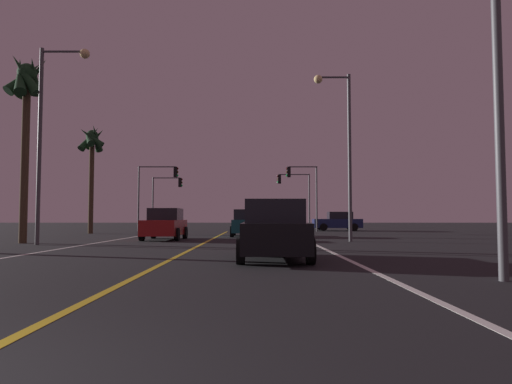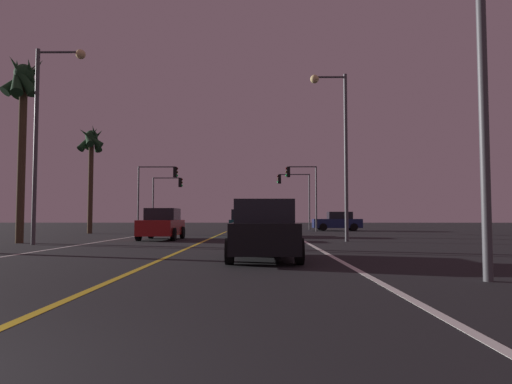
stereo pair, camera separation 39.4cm
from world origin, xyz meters
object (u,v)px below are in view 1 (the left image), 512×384
object	(u,v)px
car_crossing_side	(337,222)
traffic_light_far_left	(166,191)
street_lamp_right_near	(464,0)
car_lead_same_lane	(273,231)
car_oncoming	(164,224)
palm_tree_left_far	(91,147)
car_ahead_far	(246,223)
palm_tree_left_mid	(25,92)
street_lamp_left_mid	(49,120)
traffic_light_far_right	(293,188)
traffic_light_near_right	(301,183)
street_lamp_right_far	(341,136)
traffic_light_near_left	(156,183)

from	to	relation	value
car_crossing_side	traffic_light_far_left	xyz separation A→B (m)	(-16.08, 3.54, 3.00)
car_crossing_side	street_lamp_right_near	world-z (taller)	street_lamp_right_near
car_lead_same_lane	car_crossing_side	distance (m)	29.14
car_crossing_side	car_oncoming	size ratio (longest dim) A/B	1.00
street_lamp_right_near	palm_tree_left_far	world-z (taller)	street_lamp_right_near
car_ahead_far	palm_tree_left_mid	xyz separation A→B (m)	(-10.34, -7.86, 6.33)
street_lamp_right_near	street_lamp_left_mid	size ratio (longest dim) A/B	0.99
car_lead_same_lane	traffic_light_far_right	size ratio (longest dim) A/B	0.79
car_oncoming	traffic_light_far_left	bearing A→B (deg)	-169.38
street_lamp_right_near	car_ahead_far	bearing A→B (deg)	-77.17
car_crossing_side	palm_tree_left_far	world-z (taller)	palm_tree_left_far
traffic_light_near_right	street_lamp_right_far	world-z (taller)	street_lamp_right_far
traffic_light_far_right	street_lamp_right_far	distance (m)	22.06
traffic_light_near_right	traffic_light_near_left	distance (m)	12.50
car_crossing_side	traffic_light_near_left	bearing A→B (deg)	7.04
traffic_light_near_left	street_lamp_right_far	world-z (taller)	street_lamp_right_far
traffic_light_near_left	palm_tree_left_far	distance (m)	6.95
traffic_light_far_left	street_lamp_left_mid	size ratio (longest dim) A/B	0.58
car_crossing_side	traffic_light_far_right	world-z (taller)	traffic_light_far_right
traffic_light_far_right	palm_tree_left_far	bearing A→B (deg)	34.04
car_crossing_side	traffic_light_near_right	size ratio (longest dim) A/B	0.77
street_lamp_left_mid	street_lamp_right_far	distance (m)	13.77
car_ahead_far	car_oncoming	world-z (taller)	same
palm_tree_left_far	traffic_light_far_left	bearing A→B (deg)	71.56
traffic_light_near_left	palm_tree_left_mid	xyz separation A→B (m)	(-2.41, -18.01, 2.97)
car_ahead_far	traffic_light_far_left	bearing A→B (deg)	27.47
traffic_light_near_left	car_lead_same_lane	bearing A→B (deg)	-71.14
traffic_light_far_left	traffic_light_near_right	bearing A→B (deg)	-23.41
car_ahead_far	palm_tree_left_far	world-z (taller)	palm_tree_left_far
car_oncoming	street_lamp_right_near	distance (m)	19.13
traffic_light_near_left	palm_tree_left_far	world-z (taller)	palm_tree_left_far
palm_tree_left_mid	traffic_light_far_left	bearing A→B (deg)	84.64
car_lead_same_lane	car_oncoming	bearing A→B (deg)	24.77
car_lead_same_lane	traffic_light_near_left	xyz separation A→B (m)	(-9.00, 26.36, 3.36)
street_lamp_left_mid	palm_tree_left_far	world-z (taller)	street_lamp_left_mid
traffic_light_near_right	traffic_light_far_right	size ratio (longest dim) A/B	1.03
palm_tree_left_mid	traffic_light_near_right	bearing A→B (deg)	50.38
car_crossing_side	street_lamp_right_near	distance (m)	33.18
traffic_light_far_right	traffic_light_far_left	distance (m)	12.42
traffic_light_near_right	street_lamp_right_far	xyz separation A→B (m)	(0.34, -16.52, 1.18)
palm_tree_left_mid	palm_tree_left_far	bearing A→B (deg)	96.32
palm_tree_left_mid	car_oncoming	bearing A→B (deg)	30.22
traffic_light_near_left	traffic_light_far_left	world-z (taller)	traffic_light_near_left
traffic_light_far_left	street_lamp_left_mid	xyz separation A→B (m)	(-0.44, -24.80, 1.70)
car_lead_same_lane	car_oncoming	xyz separation A→B (m)	(-5.45, 11.82, 0.00)
car_lead_same_lane	palm_tree_left_mid	distance (m)	15.49
traffic_light_near_left	traffic_light_far_left	distance (m)	5.52
car_ahead_far	traffic_light_far_right	xyz separation A→B (m)	(4.28, 15.65, 3.24)
car_lead_same_lane	car_crossing_side	size ratio (longest dim) A/B	1.00
traffic_light_near_left	street_lamp_right_near	distance (m)	33.24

